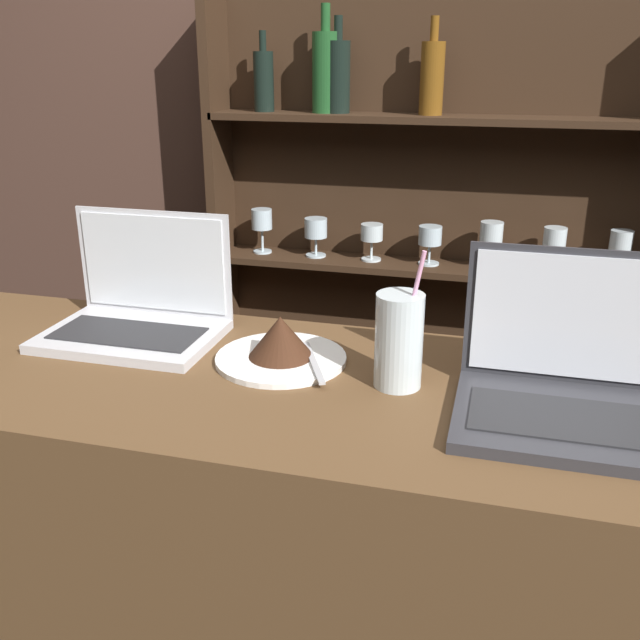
{
  "coord_description": "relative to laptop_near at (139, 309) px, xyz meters",
  "views": [
    {
      "loc": [
        0.36,
        -0.75,
        1.59
      ],
      "look_at": [
        0.08,
        0.3,
        1.18
      ],
      "focal_mm": 40.0,
      "sensor_mm": 36.0,
      "label": 1
    }
  ],
  "objects": [
    {
      "name": "cake_plate",
      "position": [
        0.3,
        -0.06,
        -0.02
      ],
      "size": [
        0.23,
        0.23,
        0.08
      ],
      "color": "white",
      "rests_on": "bar_counter"
    },
    {
      "name": "laptop_far",
      "position": [
        0.77,
        -0.13,
        0.0
      ],
      "size": [
        0.31,
        0.24,
        0.24
      ],
      "color": "#333338",
      "rests_on": "bar_counter"
    },
    {
      "name": "laptop_near",
      "position": [
        0.0,
        0.0,
        0.0
      ],
      "size": [
        0.32,
        0.22,
        0.23
      ],
      "color": "silver",
      "rests_on": "bar_counter"
    },
    {
      "name": "water_glass",
      "position": [
        0.51,
        -0.1,
        0.03
      ],
      "size": [
        0.08,
        0.08,
        0.23
      ],
      "color": "silver",
      "rests_on": "bar_counter"
    },
    {
      "name": "back_shelf",
      "position": [
        0.42,
        1.02,
        -0.19
      ],
      "size": [
        1.38,
        0.18,
        1.76
      ],
      "color": "#332114",
      "rests_on": "ground_plane"
    },
    {
      "name": "bar_counter",
      "position": [
        0.3,
        -0.12,
        -0.59
      ],
      "size": [
        1.67,
        0.54,
        1.08
      ],
      "color": "brown",
      "rests_on": "ground_plane"
    },
    {
      "name": "back_wall",
      "position": [
        0.3,
        1.1,
        0.22
      ],
      "size": [
        7.0,
        0.06,
        2.7
      ],
      "color": "#4C3328",
      "rests_on": "ground_plane"
    }
  ]
}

